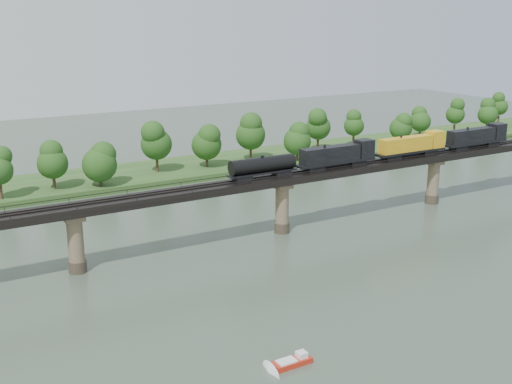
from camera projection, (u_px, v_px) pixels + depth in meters
ground at (384, 287)px, 100.64m from camera, size 400.00×400.00×0.00m
far_bank at (172, 171)px, 171.30m from camera, size 300.00×24.00×1.60m
bridge at (282, 206)px, 124.18m from camera, size 236.00×30.00×11.50m
bridge_superstructure at (282, 174)px, 122.47m from camera, size 220.00×4.90×0.75m
far_treeline at (148, 147)px, 161.45m from camera, size 289.06×17.54×13.60m
freight_train at (387, 149)px, 134.46m from camera, size 73.01×2.84×5.03m
motorboat at (293, 361)px, 78.17m from camera, size 5.01×1.83×1.40m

